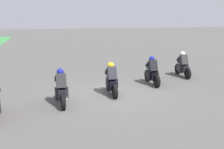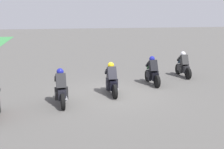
{
  "view_description": "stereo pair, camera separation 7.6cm",
  "coord_description": "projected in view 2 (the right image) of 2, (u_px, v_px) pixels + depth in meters",
  "views": [
    {
      "loc": [
        -12.22,
        3.01,
        3.7
      ],
      "look_at": [
        0.12,
        0.03,
        0.9
      ],
      "focal_mm": 44.22,
      "sensor_mm": 36.0,
      "label": 1
    },
    {
      "loc": [
        -12.24,
        2.94,
        3.7
      ],
      "look_at": [
        0.12,
        0.03,
        0.9
      ],
      "focal_mm": 44.22,
      "sensor_mm": 36.0,
      "label": 2
    }
  ],
  "objects": [
    {
      "name": "rider_lane_a",
      "position": [
        183.0,
        66.0,
        16.51
      ],
      "size": [
        2.04,
        0.55,
        1.51
      ],
      "rotation": [
        0.0,
        0.0,
        -0.05
      ],
      "color": "black",
      "rests_on": "ground_plane"
    },
    {
      "name": "rider_lane_c",
      "position": [
        111.0,
        81.0,
        12.85
      ],
      "size": [
        2.04,
        0.54,
        1.51
      ],
      "rotation": [
        0.0,
        0.0,
        -0.01
      ],
      "color": "black",
      "rests_on": "ground_plane"
    },
    {
      "name": "rider_lane_d",
      "position": [
        61.0,
        90.0,
        11.42
      ],
      "size": [
        2.04,
        0.55,
        1.51
      ],
      "rotation": [
        0.0,
        0.0,
        0.03
      ],
      "color": "black",
      "rests_on": "ground_plane"
    },
    {
      "name": "ground_plane",
      "position": [
        113.0,
        93.0,
        13.08
      ],
      "size": [
        120.0,
        120.0,
        0.0
      ],
      "primitive_type": "plane",
      "color": "#54524F"
    },
    {
      "name": "rider_lane_b",
      "position": [
        152.0,
        73.0,
        14.67
      ],
      "size": [
        2.04,
        0.54,
        1.51
      ],
      "rotation": [
        0.0,
        0.0,
        -0.01
      ],
      "color": "black",
      "rests_on": "ground_plane"
    }
  ]
}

